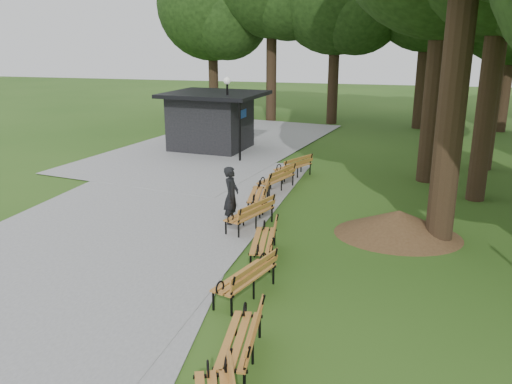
% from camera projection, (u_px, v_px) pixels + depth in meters
% --- Properties ---
extents(ground, '(100.00, 100.00, 0.00)m').
position_uv_depth(ground, '(232.00, 275.00, 12.15)').
color(ground, '#294E16').
rests_on(ground, ground).
extents(path, '(12.00, 38.00, 0.06)m').
position_uv_depth(path, '(133.00, 218.00, 15.86)').
color(path, gray).
rests_on(path, ground).
extents(person, '(0.43, 0.64, 1.72)m').
position_uv_depth(person, '(231.00, 196.00, 15.17)').
color(person, black).
rests_on(person, ground).
extents(kiosk, '(4.78, 4.28, 2.74)m').
position_uv_depth(kiosk, '(211.00, 121.00, 25.05)').
color(kiosk, black).
rests_on(kiosk, ground).
extents(lamp_post, '(0.32, 0.32, 3.52)m').
position_uv_depth(lamp_post, '(227.00, 100.00, 23.49)').
color(lamp_post, black).
rests_on(lamp_post, ground).
extents(dirt_mound, '(2.90, 2.90, 0.72)m').
position_uv_depth(dirt_mound, '(398.00, 223.00, 14.45)').
color(dirt_mound, '#47301C').
rests_on(dirt_mound, ground).
extents(bench_1, '(0.82, 1.95, 0.88)m').
position_uv_depth(bench_1, '(240.00, 340.00, 8.77)').
color(bench_1, '#B06A28').
rests_on(bench_1, ground).
extents(bench_2, '(1.19, 2.00, 0.88)m').
position_uv_depth(bench_2, '(245.00, 277.00, 11.03)').
color(bench_2, '#B06A28').
rests_on(bench_2, ground).
extents(bench_3, '(0.90, 1.97, 0.88)m').
position_uv_depth(bench_3, '(263.00, 241.00, 12.97)').
color(bench_3, '#B06A28').
rests_on(bench_3, ground).
extents(bench_4, '(1.27, 2.00, 0.88)m').
position_uv_depth(bench_4, '(250.00, 214.00, 14.94)').
color(bench_4, '#B06A28').
rests_on(bench_4, ground).
extents(bench_5, '(0.88, 1.97, 0.88)m').
position_uv_depth(bench_5, '(258.00, 194.00, 16.74)').
color(bench_5, '#B06A28').
rests_on(bench_5, ground).
extents(bench_6, '(1.22, 2.00, 0.88)m').
position_uv_depth(bench_6, '(276.00, 179.00, 18.55)').
color(bench_6, '#B06A28').
rests_on(bench_6, ground).
extents(bench_7, '(1.43, 1.98, 0.88)m').
position_uv_depth(bench_7, '(293.00, 167.00, 20.26)').
color(bench_7, '#B06A28').
rests_on(bench_7, ground).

